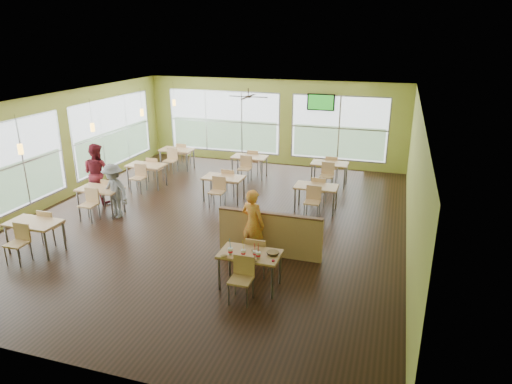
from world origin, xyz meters
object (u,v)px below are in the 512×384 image
man_plaid (253,224)px  food_basket (273,253)px  main_table (250,258)px  half_wall_divider (270,234)px

man_plaid → food_basket: 1.45m
man_plaid → food_basket: (0.80, -1.22, -0.02)m
main_table → food_basket: bearing=8.7°
half_wall_divider → food_basket: (0.44, -1.38, 0.26)m
man_plaid → food_basket: size_ratio=6.49×
man_plaid → half_wall_divider: bearing=-136.4°
main_table → food_basket: main_table is taller
half_wall_divider → man_plaid: man_plaid is taller
half_wall_divider → man_plaid: size_ratio=1.50×
man_plaid → main_table: bearing=123.7°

